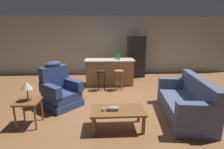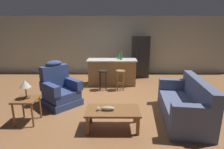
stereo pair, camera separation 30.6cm
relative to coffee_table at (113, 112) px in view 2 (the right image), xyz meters
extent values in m
plane|color=brown|center=(-0.04, 1.71, -0.36)|extent=(12.00, 12.00, 0.00)
cube|color=#B2B2A3|center=(-0.04, 4.83, 0.94)|extent=(12.00, 0.05, 2.60)
cube|color=brown|center=(0.00, 0.00, 0.04)|extent=(1.10, 0.60, 0.04)
cube|color=brown|center=(-0.49, -0.24, -0.17)|extent=(0.06, 0.06, 0.38)
cube|color=brown|center=(0.49, -0.24, -0.17)|extent=(0.06, 0.06, 0.38)
cube|color=brown|center=(-0.49, 0.24, -0.17)|extent=(0.06, 0.06, 0.38)
cube|color=brown|center=(0.49, 0.24, -0.17)|extent=(0.06, 0.06, 0.38)
cube|color=#4C3823|center=(-0.10, -0.04, 0.06)|extent=(0.22, 0.07, 0.01)
ellipsoid|color=tan|center=(-0.10, -0.04, 0.10)|extent=(0.28, 0.09, 0.09)
cone|color=tan|center=(-0.27, -0.04, 0.10)|extent=(0.06, 0.10, 0.10)
cube|color=#4C5675|center=(1.59, 0.44, -0.26)|extent=(1.07, 1.99, 0.20)
cube|color=#4C5675|center=(1.59, 0.44, -0.05)|extent=(1.07, 1.99, 0.22)
cube|color=#4C5675|center=(1.91, 0.40, 0.32)|extent=(0.44, 1.91, 0.52)
cube|color=#4C5675|center=(1.48, -0.40, 0.20)|extent=(0.86, 0.30, 0.28)
cube|color=#4C5675|center=(1.69, 1.29, 0.20)|extent=(0.86, 0.30, 0.28)
cube|color=navy|center=(-1.40, 1.17, -0.27)|extent=(1.19, 1.19, 0.18)
cube|color=navy|center=(-1.40, 1.17, -0.06)|extent=(1.10, 1.10, 0.24)
cube|color=navy|center=(-1.61, 1.38, 0.38)|extent=(0.70, 0.71, 0.64)
ellipsoid|color=navy|center=(-1.61, 1.38, 0.76)|extent=(0.51, 0.52, 0.16)
cube|color=navy|center=(-1.15, 1.39, 0.19)|extent=(0.70, 0.68, 0.26)
cube|color=navy|center=(-1.61, 0.92, 0.19)|extent=(0.70, 0.68, 0.26)
cube|color=brown|center=(-1.88, 0.23, 0.18)|extent=(0.48, 0.48, 0.04)
cylinder|color=brown|center=(-2.08, 0.03, -0.10)|extent=(0.04, 0.04, 0.52)
cylinder|color=brown|center=(-1.68, 0.03, -0.10)|extent=(0.04, 0.04, 0.52)
cylinder|color=brown|center=(-2.08, 0.43, -0.10)|extent=(0.04, 0.04, 0.52)
cylinder|color=brown|center=(-1.68, 0.43, -0.10)|extent=(0.04, 0.04, 0.52)
cylinder|color=#4C3823|center=(-1.87, 0.25, 0.21)|extent=(0.14, 0.14, 0.03)
cylinder|color=#4C3823|center=(-1.87, 0.25, 0.34)|extent=(0.02, 0.02, 0.22)
cone|color=#BCB29E|center=(-1.87, 0.25, 0.53)|extent=(0.24, 0.24, 0.16)
cube|color=olive|center=(-0.04, 3.06, 0.09)|extent=(1.71, 0.63, 0.91)
cube|color=silver|center=(-0.04, 3.06, 0.57)|extent=(1.80, 0.70, 0.04)
cylinder|color=black|center=(-0.34, 2.43, 0.30)|extent=(0.32, 0.32, 0.04)
torus|color=black|center=(-0.34, 2.43, -0.14)|extent=(0.23, 0.23, 0.02)
cylinder|color=black|center=(-0.44, 2.33, -0.04)|extent=(0.04, 0.04, 0.64)
cylinder|color=black|center=(-0.24, 2.33, -0.04)|extent=(0.04, 0.04, 0.64)
cylinder|color=black|center=(-0.44, 2.53, -0.04)|extent=(0.04, 0.04, 0.64)
cylinder|color=black|center=(-0.24, 2.53, -0.04)|extent=(0.04, 0.04, 0.64)
cylinder|color=olive|center=(0.25, 2.43, 0.30)|extent=(0.32, 0.32, 0.04)
torus|color=olive|center=(0.25, 2.43, -0.14)|extent=(0.23, 0.23, 0.02)
cylinder|color=olive|center=(0.15, 2.33, -0.04)|extent=(0.04, 0.04, 0.64)
cylinder|color=olive|center=(0.35, 2.33, -0.04)|extent=(0.04, 0.04, 0.64)
cylinder|color=olive|center=(0.15, 2.53, -0.04)|extent=(0.04, 0.04, 0.64)
cylinder|color=olive|center=(0.35, 2.53, -0.04)|extent=(0.04, 0.04, 0.64)
cube|color=black|center=(1.17, 4.26, 0.52)|extent=(0.70, 0.66, 1.76)
cylinder|color=#333338|center=(0.98, 3.91, 0.60)|extent=(0.02, 0.02, 0.50)
cylinder|color=#2D6B38|center=(0.28, 2.99, 0.69)|extent=(0.09, 0.09, 0.22)
cylinder|color=#2D6B38|center=(0.28, 2.99, 0.85)|extent=(0.03, 0.03, 0.09)
cylinder|color=#2D6B38|center=(0.20, 3.20, 0.67)|extent=(0.08, 0.08, 0.16)
cylinder|color=#2D6B38|center=(0.20, 3.20, 0.78)|extent=(0.03, 0.03, 0.07)
camera|label=1|loc=(-0.29, -3.27, 1.64)|focal=28.00mm
camera|label=2|loc=(0.01, -3.28, 1.64)|focal=28.00mm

